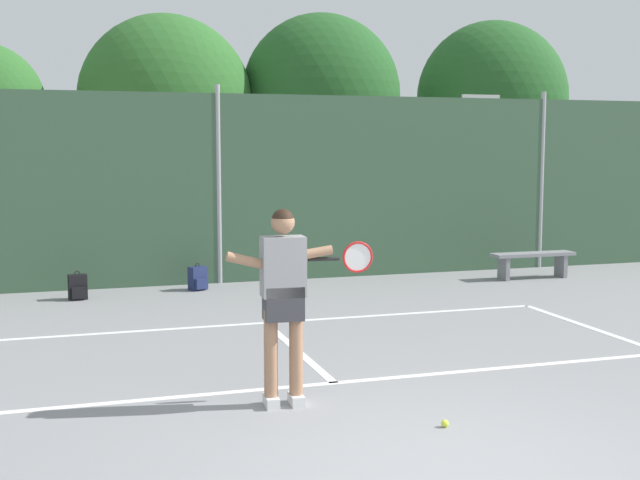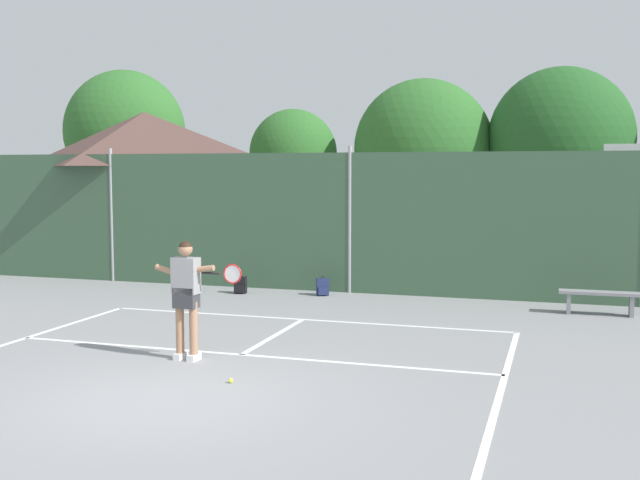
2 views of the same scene
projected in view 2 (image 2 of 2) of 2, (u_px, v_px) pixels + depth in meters
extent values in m
plane|color=gray|center=(165.00, 399.00, 9.91)|extent=(120.00, 120.00, 0.00)
cube|color=white|center=(303.00, 319.00, 15.13)|extent=(8.20, 0.10, 0.01)
cube|color=white|center=(489.00, 431.00, 8.68)|extent=(0.10, 11.00, 0.01)
cube|color=white|center=(242.00, 355.00, 12.26)|extent=(8.20, 0.10, 0.01)
cube|color=white|center=(275.00, 335.00, 13.67)|extent=(0.10, 2.97, 0.01)
cube|color=#38563D|center=(350.00, 223.00, 18.30)|extent=(26.00, 0.05, 3.35)
cylinder|color=#99999E|center=(112.00, 215.00, 20.24)|extent=(0.09, 0.09, 3.50)
cylinder|color=#99999E|center=(350.00, 220.00, 18.29)|extent=(0.09, 0.09, 3.50)
cylinder|color=yellow|center=(621.00, 229.00, 18.44)|extent=(0.12, 0.12, 3.05)
cube|color=white|center=(624.00, 157.00, 18.19)|extent=(0.90, 0.06, 0.60)
torus|color=#D85919|center=(624.00, 166.00, 17.95)|extent=(0.48, 0.48, 0.02)
cube|color=beige|center=(146.00, 216.00, 23.56)|extent=(5.82, 5.31, 3.04)
pyramid|color=#513833|center=(144.00, 139.00, 23.34)|extent=(6.28, 5.73, 1.64)
cylinder|color=brown|center=(127.00, 214.00, 30.35)|extent=(0.36, 0.36, 2.36)
ellipsoid|color=#2D6628|center=(125.00, 132.00, 30.06)|extent=(4.80, 4.32, 4.80)
cylinder|color=brown|center=(293.00, 220.00, 28.27)|extent=(0.36, 0.36, 2.15)
ellipsoid|color=#2D6628|center=(293.00, 154.00, 28.04)|extent=(3.23, 2.91, 3.23)
cylinder|color=brown|center=(422.00, 231.00, 26.86)|extent=(0.36, 0.36, 1.61)
ellipsoid|color=#2D6628|center=(423.00, 149.00, 26.60)|extent=(4.82, 4.33, 4.82)
cylinder|color=brown|center=(558.00, 229.00, 25.49)|extent=(0.36, 0.36, 1.95)
ellipsoid|color=#235623|center=(560.00, 139.00, 25.22)|extent=(4.69, 4.22, 4.69)
cube|color=silver|center=(180.00, 356.00, 11.97)|extent=(0.13, 0.27, 0.10)
cube|color=silver|center=(194.00, 357.00, 11.89)|extent=(0.13, 0.27, 0.10)
cylinder|color=#A37556|center=(180.00, 327.00, 11.93)|extent=(0.13, 0.13, 0.82)
cylinder|color=#A37556|center=(193.00, 328.00, 11.85)|extent=(0.13, 0.13, 0.82)
cube|color=#38383D|center=(186.00, 297.00, 11.85)|extent=(0.37, 0.26, 0.32)
cube|color=gray|center=(186.00, 276.00, 11.82)|extent=(0.41, 0.26, 0.56)
sphere|color=#A37556|center=(185.00, 249.00, 11.78)|extent=(0.22, 0.22, 0.22)
sphere|color=black|center=(185.00, 248.00, 11.78)|extent=(0.21, 0.21, 0.21)
cylinder|color=#A37556|center=(198.00, 270.00, 11.76)|extent=(0.56, 0.12, 0.17)
cylinder|color=#A37556|center=(170.00, 272.00, 11.91)|extent=(0.51, 0.12, 0.22)
cylinder|color=black|center=(210.00, 273.00, 11.72)|extent=(0.30, 0.05, 0.04)
torus|color=red|center=(232.00, 274.00, 11.64)|extent=(0.30, 0.04, 0.30)
cylinder|color=silver|center=(232.00, 274.00, 11.64)|extent=(0.26, 0.02, 0.26)
sphere|color=#CCE033|center=(231.00, 381.00, 10.63)|extent=(0.07, 0.07, 0.07)
cube|color=black|center=(241.00, 285.00, 18.31)|extent=(0.30, 0.22, 0.40)
cube|color=black|center=(239.00, 289.00, 18.20)|extent=(0.23, 0.09, 0.18)
torus|color=black|center=(240.00, 276.00, 18.29)|extent=(0.09, 0.03, 0.09)
cube|color=navy|center=(323.00, 287.00, 18.01)|extent=(0.33, 0.28, 0.40)
cube|color=navy|center=(323.00, 291.00, 17.90)|extent=(0.23, 0.15, 0.18)
torus|color=black|center=(323.00, 278.00, 17.99)|extent=(0.08, 0.05, 0.09)
cube|color=gray|center=(600.00, 293.00, 15.57)|extent=(1.60, 0.36, 0.06)
cube|color=gray|center=(569.00, 302.00, 15.78)|extent=(0.08, 0.32, 0.45)
cube|color=gray|center=(631.00, 305.00, 15.42)|extent=(0.08, 0.32, 0.45)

